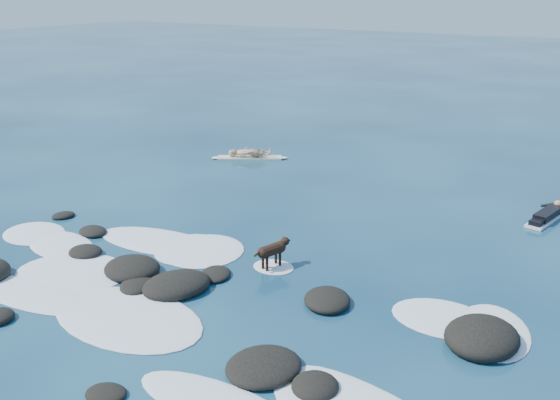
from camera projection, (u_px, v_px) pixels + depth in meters
The scene contains 6 objects.
ground at pixel (208, 284), 15.20m from camera, with size 160.00×160.00×0.00m, color #0A2642.
reef_rocks at pixel (188, 303), 14.06m from camera, with size 14.31×6.96×0.65m.
breaking_foam at pixel (180, 300), 14.42m from camera, with size 15.36×7.68×0.12m.
standing_surfer_rig at pixel (249, 142), 25.69m from camera, with size 2.88×1.91×1.82m.
paddling_surfer_rig at pixel (548, 215), 19.25m from camera, with size 1.22×2.51×0.43m.
dog at pixel (273, 250), 15.85m from camera, with size 0.55×1.21×0.79m.
Camera 1 is at (8.55, -10.82, 6.95)m, focal length 40.00 mm.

